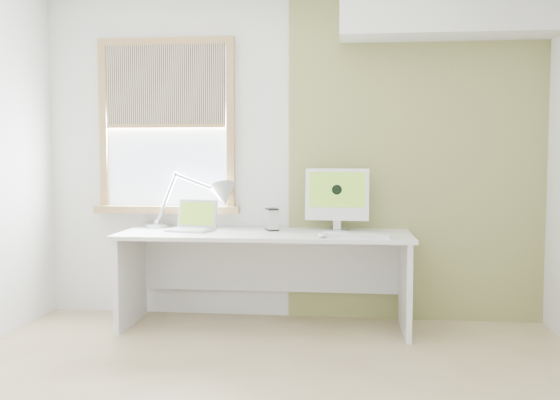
# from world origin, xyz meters

# --- Properties ---
(room) EXTENTS (4.04, 3.54, 2.64)m
(room) POSITION_xyz_m (0.00, 0.00, 1.30)
(room) COLOR tan
(room) RESTS_ON ground
(accent_wall) EXTENTS (2.00, 0.02, 2.60)m
(accent_wall) POSITION_xyz_m (1.00, 1.74, 1.30)
(accent_wall) COLOR #939553
(accent_wall) RESTS_ON room
(soffit) EXTENTS (1.60, 0.40, 0.42)m
(soffit) POSITION_xyz_m (1.20, 1.57, 2.40)
(soffit) COLOR white
(soffit) RESTS_ON room
(window) EXTENTS (1.20, 0.14, 1.42)m
(window) POSITION_xyz_m (-1.00, 1.71, 1.54)
(window) COLOR #A57A43
(window) RESTS_ON room
(desk) EXTENTS (2.20, 0.70, 0.73)m
(desk) POSITION_xyz_m (-0.15, 1.44, 0.53)
(desk) COLOR silver
(desk) RESTS_ON room
(desk_lamp) EXTENTS (0.80, 0.32, 0.45)m
(desk_lamp) POSITION_xyz_m (-0.61, 1.61, 0.97)
(desk_lamp) COLOR #B8BBBD
(desk_lamp) RESTS_ON desk
(laptop) EXTENTS (0.39, 0.34, 0.23)m
(laptop) POSITION_xyz_m (-0.72, 1.46, 0.79)
(laptop) COLOR #B8BBBD
(laptop) RESTS_ON desk
(phone_dock) EXTENTS (0.07, 0.07, 0.12)m
(phone_dock) POSITION_xyz_m (-0.13, 1.55, 0.76)
(phone_dock) COLOR #B8BBBD
(phone_dock) RESTS_ON desk
(external_drive) EXTENTS (0.12, 0.15, 0.17)m
(external_drive) POSITION_xyz_m (-0.11, 1.52, 0.82)
(external_drive) COLOR #B8BBBD
(external_drive) RESTS_ON desk
(imac) EXTENTS (0.49, 0.17, 0.48)m
(imac) POSITION_xyz_m (0.39, 1.55, 1.00)
(imac) COLOR #B8BBBD
(imac) RESTS_ON desk
(keyboard) EXTENTS (0.48, 0.20, 0.02)m
(keyboard) POSITION_xyz_m (0.54, 1.17, 0.74)
(keyboard) COLOR white
(keyboard) RESTS_ON desk
(mouse) EXTENTS (0.07, 0.11, 0.03)m
(mouse) POSITION_xyz_m (0.29, 1.15, 0.75)
(mouse) COLOR white
(mouse) RESTS_ON desk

